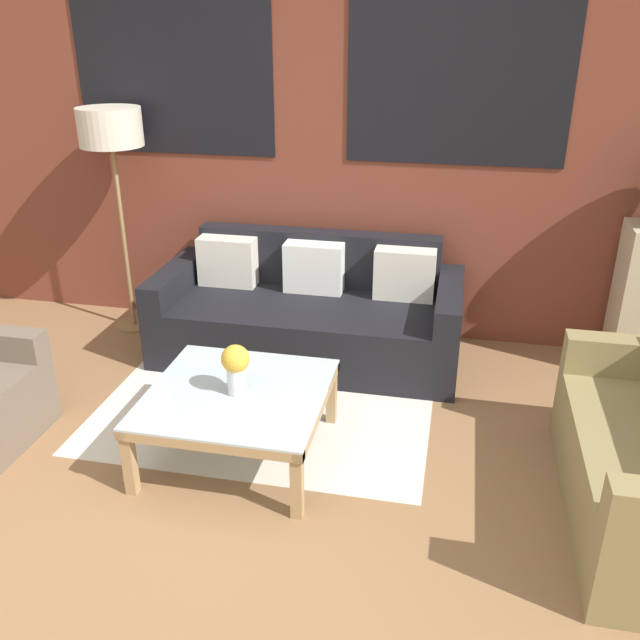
% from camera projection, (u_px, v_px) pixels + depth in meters
% --- Properties ---
extents(ground_plane, '(16.00, 16.00, 0.00)m').
position_uv_depth(ground_plane, '(194.00, 546.00, 2.99)').
color(ground_plane, '#8E6642').
extents(wall_back_brick, '(8.40, 0.09, 2.80)m').
position_uv_depth(wall_back_brick, '(312.00, 134.00, 4.59)').
color(wall_back_brick, brown).
rests_on(wall_back_brick, ground_plane).
extents(rug, '(1.95, 1.55, 0.00)m').
position_uv_depth(rug, '(269.00, 401.00, 4.11)').
color(rug, silver).
rests_on(rug, ground_plane).
extents(couch_dark, '(2.02, 0.88, 0.78)m').
position_uv_depth(couch_dark, '(309.00, 314.00, 4.60)').
color(couch_dark, black).
rests_on(couch_dark, ground_plane).
extents(coffee_table, '(0.90, 0.90, 0.38)m').
position_uv_depth(coffee_table, '(237.00, 401.00, 3.48)').
color(coffee_table, silver).
rests_on(coffee_table, ground_plane).
extents(floor_lamp, '(0.43, 0.43, 1.59)m').
position_uv_depth(floor_lamp, '(111.00, 137.00, 4.53)').
color(floor_lamp, olive).
rests_on(floor_lamp, ground_plane).
extents(flower_vase, '(0.14, 0.14, 0.27)m').
position_uv_depth(flower_vase, '(236.00, 366.00, 3.38)').
color(flower_vase, silver).
rests_on(flower_vase, coffee_table).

